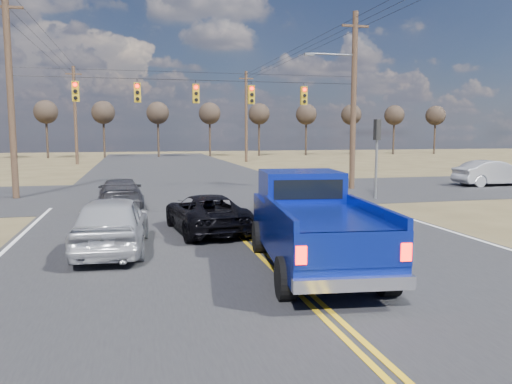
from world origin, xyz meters
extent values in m
plane|color=brown|center=(0.00, 0.00, 0.00)|extent=(160.00, 160.00, 0.00)
cube|color=#28282B|center=(0.00, 10.00, 0.00)|extent=(14.00, 120.00, 0.02)
cube|color=#28282B|center=(0.00, 18.00, 0.00)|extent=(120.00, 12.00, 0.02)
cylinder|color=#473323|center=(-9.00, 18.00, 5.00)|extent=(0.32, 0.32, 10.00)
cube|color=#473323|center=(-9.00, 18.00, 9.20)|extent=(1.60, 0.12, 0.12)
cylinder|color=#473323|center=(9.00, 18.00, 5.00)|extent=(0.32, 0.32, 10.00)
cube|color=#473323|center=(9.00, 18.00, 9.20)|extent=(1.60, 0.12, 0.12)
cylinder|color=black|center=(0.00, 18.00, 6.00)|extent=(18.00, 0.02, 0.02)
cylinder|color=black|center=(0.00, 18.00, 6.40)|extent=(18.00, 0.02, 0.02)
cube|color=#B28C14|center=(-6.00, 18.00, 5.30)|extent=(0.34, 0.24, 1.00)
cylinder|color=#FF0C05|center=(-6.00, 17.86, 5.63)|extent=(0.20, 0.06, 0.20)
cylinder|color=black|center=(-6.00, 17.86, 5.30)|extent=(0.20, 0.06, 0.20)
cylinder|color=black|center=(-6.00, 17.86, 4.97)|extent=(0.20, 0.06, 0.20)
cube|color=black|center=(-6.00, 17.83, 5.74)|extent=(0.24, 0.14, 0.03)
cube|color=#B28C14|center=(-3.00, 18.00, 5.30)|extent=(0.34, 0.24, 1.00)
cylinder|color=#FF0C05|center=(-3.00, 17.86, 5.63)|extent=(0.20, 0.06, 0.20)
cylinder|color=black|center=(-3.00, 17.86, 5.30)|extent=(0.20, 0.06, 0.20)
cylinder|color=black|center=(-3.00, 17.86, 4.97)|extent=(0.20, 0.06, 0.20)
cube|color=black|center=(-3.00, 17.83, 5.74)|extent=(0.24, 0.14, 0.03)
cube|color=#B28C14|center=(0.00, 18.00, 5.30)|extent=(0.34, 0.24, 1.00)
cylinder|color=#FF0C05|center=(0.00, 17.86, 5.63)|extent=(0.20, 0.06, 0.20)
cylinder|color=black|center=(0.00, 17.86, 5.30)|extent=(0.20, 0.06, 0.20)
cylinder|color=black|center=(0.00, 17.86, 4.97)|extent=(0.20, 0.06, 0.20)
cube|color=black|center=(0.00, 17.83, 5.74)|extent=(0.24, 0.14, 0.03)
cube|color=#B28C14|center=(3.00, 18.00, 5.30)|extent=(0.34, 0.24, 1.00)
cylinder|color=#FF0C05|center=(3.00, 17.86, 5.63)|extent=(0.20, 0.06, 0.20)
cylinder|color=black|center=(3.00, 17.86, 5.30)|extent=(0.20, 0.06, 0.20)
cylinder|color=black|center=(3.00, 17.86, 4.97)|extent=(0.20, 0.06, 0.20)
cube|color=black|center=(3.00, 17.83, 5.74)|extent=(0.24, 0.14, 0.03)
cube|color=#B28C14|center=(6.00, 18.00, 5.30)|extent=(0.34, 0.24, 1.00)
cylinder|color=#FF0C05|center=(6.00, 17.86, 5.63)|extent=(0.20, 0.06, 0.20)
cylinder|color=black|center=(6.00, 17.86, 5.30)|extent=(0.20, 0.06, 0.20)
cylinder|color=black|center=(6.00, 17.86, 4.97)|extent=(0.20, 0.06, 0.20)
cube|color=black|center=(6.00, 17.83, 5.74)|extent=(0.24, 0.14, 0.03)
cylinder|color=slate|center=(8.20, 13.50, 1.60)|extent=(0.12, 0.12, 3.20)
cube|color=black|center=(8.20, 13.50, 3.40)|extent=(0.24, 0.34, 1.00)
cylinder|color=slate|center=(7.60, 18.00, 7.60)|extent=(2.80, 0.10, 0.10)
cube|color=slate|center=(6.30, 18.00, 7.55)|extent=(0.55, 0.22, 0.14)
cylinder|color=#473323|center=(-9.00, 46.00, 5.00)|extent=(0.32, 0.32, 10.00)
cube|color=#473323|center=(-9.00, 46.00, 9.20)|extent=(1.60, 0.12, 0.12)
cylinder|color=#473323|center=(9.00, 46.00, 5.00)|extent=(0.32, 0.32, 10.00)
cube|color=#473323|center=(9.00, 46.00, 9.20)|extent=(1.60, 0.12, 0.12)
cylinder|color=black|center=(-8.30, 17.00, 9.30)|extent=(0.02, 58.00, 0.02)
cylinder|color=black|center=(8.30, 17.00, 9.30)|extent=(0.02, 58.00, 0.02)
cylinder|color=black|center=(9.00, 17.00, 9.30)|extent=(0.02, 58.00, 0.02)
cylinder|color=black|center=(9.70, 17.00, 9.30)|extent=(0.02, 58.00, 0.02)
cylinder|color=#33261C|center=(-14.00, 60.00, 2.75)|extent=(0.28, 0.28, 5.50)
sphere|color=#2D231C|center=(-14.00, 60.00, 5.90)|extent=(3.00, 3.00, 3.00)
cylinder|color=#33261C|center=(-7.00, 60.00, 2.75)|extent=(0.28, 0.28, 5.50)
sphere|color=#2D231C|center=(-7.00, 60.00, 5.90)|extent=(3.00, 3.00, 3.00)
cylinder|color=#33261C|center=(0.00, 60.00, 2.75)|extent=(0.28, 0.28, 5.50)
sphere|color=#2D231C|center=(0.00, 60.00, 5.90)|extent=(3.00, 3.00, 3.00)
cylinder|color=#33261C|center=(7.00, 60.00, 2.75)|extent=(0.28, 0.28, 5.50)
sphere|color=#2D231C|center=(7.00, 60.00, 5.90)|extent=(3.00, 3.00, 3.00)
cylinder|color=#33261C|center=(14.00, 60.00, 2.75)|extent=(0.28, 0.28, 5.50)
sphere|color=#2D231C|center=(14.00, 60.00, 5.90)|extent=(3.00, 3.00, 3.00)
cylinder|color=#33261C|center=(21.00, 60.00, 2.75)|extent=(0.28, 0.28, 5.50)
sphere|color=#2D231C|center=(21.00, 60.00, 5.90)|extent=(3.00, 3.00, 3.00)
cylinder|color=#33261C|center=(28.00, 60.00, 2.75)|extent=(0.28, 0.28, 5.50)
sphere|color=#2D231C|center=(28.00, 60.00, 5.90)|extent=(3.00, 3.00, 3.00)
cylinder|color=#33261C|center=(35.00, 60.00, 2.75)|extent=(0.28, 0.28, 5.50)
sphere|color=#2D231C|center=(35.00, 60.00, 5.90)|extent=(3.00, 3.00, 3.00)
cylinder|color=#33261C|center=(42.00, 60.00, 2.75)|extent=(0.28, 0.28, 5.50)
sphere|color=#2D231C|center=(42.00, 60.00, 5.90)|extent=(3.00, 3.00, 3.00)
cylinder|color=black|center=(-0.45, 0.36, 0.43)|extent=(0.45, 0.90, 0.87)
cylinder|color=black|center=(1.59, 0.12, 0.43)|extent=(0.45, 0.90, 0.87)
cylinder|color=black|center=(0.01, 4.24, 0.43)|extent=(0.45, 0.90, 0.87)
cylinder|color=black|center=(2.05, 4.00, 0.43)|extent=(0.45, 0.90, 0.87)
cube|color=navy|center=(0.80, 2.18, 0.98)|extent=(2.84, 6.07, 1.08)
cube|color=navy|center=(0.98, 3.74, 1.86)|extent=(2.21, 2.07, 0.78)
cube|color=black|center=(0.88, 2.85, 1.86)|extent=(1.73, 0.27, 0.49)
cube|color=navy|center=(-0.36, 1.17, 1.63)|extent=(0.53, 3.57, 0.22)
cube|color=navy|center=(1.69, 0.93, 1.63)|extent=(0.53, 3.57, 0.22)
cube|color=navy|center=(0.46, -0.71, 1.19)|extent=(2.16, 0.34, 0.65)
cube|color=silver|center=(0.45, -0.78, 0.60)|extent=(2.23, 0.45, 0.24)
cube|color=#FF0C05|center=(-0.49, -0.64, 1.14)|extent=(0.20, 0.09, 0.33)
cube|color=#FF0C05|center=(1.40, -0.86, 1.14)|extent=(0.20, 0.09, 0.33)
imported|color=#ABADB4|center=(-3.90, 5.34, 0.79)|extent=(2.16, 4.76, 1.58)
imported|color=black|center=(-1.01, 7.42, 0.63)|extent=(2.56, 4.73, 1.26)
imported|color=#BCBCBC|center=(3.30, 10.48, 0.78)|extent=(1.66, 4.73, 1.56)
imported|color=#38373D|center=(-3.88, 13.44, 0.65)|extent=(2.03, 4.58, 1.31)
imported|color=#A4A6AC|center=(18.17, 17.58, 0.78)|extent=(1.68, 4.75, 1.56)
camera|label=1|loc=(-3.27, -8.67, 3.25)|focal=35.00mm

